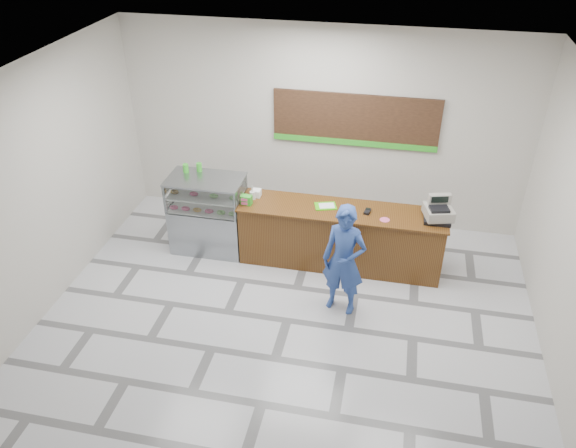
% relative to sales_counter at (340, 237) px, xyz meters
% --- Properties ---
extents(floor, '(7.00, 7.00, 0.00)m').
position_rel_sales_counter_xyz_m(floor, '(-0.55, -1.55, -0.52)').
color(floor, silver).
rests_on(floor, ground).
extents(back_wall, '(7.00, 0.00, 7.00)m').
position_rel_sales_counter_xyz_m(back_wall, '(-0.55, 1.45, 1.23)').
color(back_wall, beige).
rests_on(back_wall, floor).
extents(ceiling, '(7.00, 7.00, 0.00)m').
position_rel_sales_counter_xyz_m(ceiling, '(-0.55, -1.55, 2.98)').
color(ceiling, silver).
rests_on(ceiling, back_wall).
extents(sales_counter, '(3.26, 0.76, 1.03)m').
position_rel_sales_counter_xyz_m(sales_counter, '(0.00, 0.00, 0.00)').
color(sales_counter, '#5A3614').
rests_on(sales_counter, floor).
extents(display_case, '(1.22, 0.72, 1.33)m').
position_rel_sales_counter_xyz_m(display_case, '(-2.22, -0.00, 0.16)').
color(display_case, gray).
rests_on(display_case, floor).
extents(menu_board, '(2.80, 0.06, 0.90)m').
position_rel_sales_counter_xyz_m(menu_board, '(-0.00, 1.41, 1.42)').
color(menu_board, black).
rests_on(menu_board, back_wall).
extents(cash_register, '(0.49, 0.50, 0.38)m').
position_rel_sales_counter_xyz_m(cash_register, '(1.45, 0.00, 0.65)').
color(cash_register, black).
rests_on(cash_register, sales_counter).
extents(card_terminal, '(0.11, 0.18, 0.04)m').
position_rel_sales_counter_xyz_m(card_terminal, '(0.39, -0.01, 0.53)').
color(card_terminal, black).
rests_on(card_terminal, sales_counter).
extents(serving_tray, '(0.39, 0.32, 0.02)m').
position_rel_sales_counter_xyz_m(serving_tray, '(-0.26, 0.03, 0.52)').
color(serving_tray, '#42CB0F').
rests_on(serving_tray, sales_counter).
extents(napkin_box, '(0.14, 0.14, 0.12)m').
position_rel_sales_counter_xyz_m(napkin_box, '(-1.41, 0.13, 0.57)').
color(napkin_box, white).
rests_on(napkin_box, sales_counter).
extents(straw_cup, '(0.09, 0.09, 0.13)m').
position_rel_sales_counter_xyz_m(straw_cup, '(-1.45, 0.04, 0.58)').
color(straw_cup, silver).
rests_on(straw_cup, sales_counter).
extents(promo_box, '(0.18, 0.13, 0.15)m').
position_rel_sales_counter_xyz_m(promo_box, '(-1.50, -0.15, 0.59)').
color(promo_box, green).
rests_on(promo_box, sales_counter).
extents(donut_decal, '(0.15, 0.15, 0.00)m').
position_rel_sales_counter_xyz_m(donut_decal, '(0.67, -0.17, 0.52)').
color(donut_decal, '#E3558A').
rests_on(donut_decal, sales_counter).
extents(green_cup_left, '(0.09, 0.09, 0.14)m').
position_rel_sales_counter_xyz_m(green_cup_left, '(-2.59, 0.16, 0.88)').
color(green_cup_left, green).
rests_on(green_cup_left, display_case).
extents(green_cup_right, '(0.09, 0.09, 0.14)m').
position_rel_sales_counter_xyz_m(green_cup_right, '(-2.39, 0.24, 0.88)').
color(green_cup_right, green).
rests_on(green_cup_right, display_case).
extents(customer, '(0.70, 0.53, 1.72)m').
position_rel_sales_counter_xyz_m(customer, '(0.18, -1.10, 0.34)').
color(customer, '#2A4692').
rests_on(customer, floor).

